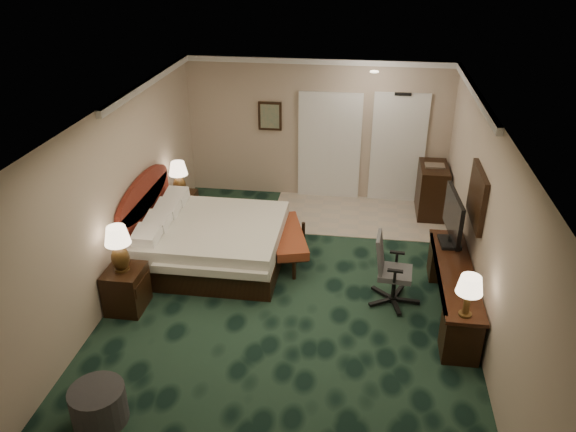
# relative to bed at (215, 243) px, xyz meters

# --- Properties ---
(floor) EXTENTS (5.00, 7.50, 0.00)m
(floor) POSITION_rel_bed_xyz_m (1.34, -0.95, -0.34)
(floor) COLOR black
(floor) RESTS_ON ground
(ceiling) EXTENTS (5.00, 7.50, 0.00)m
(ceiling) POSITION_rel_bed_xyz_m (1.34, -0.95, 2.36)
(ceiling) COLOR white
(ceiling) RESTS_ON wall_back
(wall_back) EXTENTS (5.00, 0.00, 2.70)m
(wall_back) POSITION_rel_bed_xyz_m (1.34, 2.80, 1.01)
(wall_back) COLOR #B59F8E
(wall_back) RESTS_ON ground
(wall_left) EXTENTS (0.00, 7.50, 2.70)m
(wall_left) POSITION_rel_bed_xyz_m (-1.16, -0.95, 1.01)
(wall_left) COLOR #B59F8E
(wall_left) RESTS_ON ground
(wall_right) EXTENTS (0.00, 7.50, 2.70)m
(wall_right) POSITION_rel_bed_xyz_m (3.84, -0.95, 1.01)
(wall_right) COLOR #B59F8E
(wall_right) RESTS_ON ground
(crown_molding) EXTENTS (5.00, 7.50, 0.10)m
(crown_molding) POSITION_rel_bed_xyz_m (1.34, -0.95, 2.31)
(crown_molding) COLOR white
(crown_molding) RESTS_ON wall_back
(tile_patch) EXTENTS (3.20, 1.70, 0.01)m
(tile_patch) POSITION_rel_bed_xyz_m (2.24, 1.95, -0.33)
(tile_patch) COLOR #B2A699
(tile_patch) RESTS_ON ground
(headboard) EXTENTS (0.12, 2.00, 1.40)m
(headboard) POSITION_rel_bed_xyz_m (-1.10, 0.05, 0.36)
(headboard) COLOR #501611
(headboard) RESTS_ON ground
(entry_door) EXTENTS (1.02, 0.06, 2.18)m
(entry_door) POSITION_rel_bed_xyz_m (2.89, 2.77, 0.71)
(entry_door) COLOR white
(entry_door) RESTS_ON ground
(closet_doors) EXTENTS (1.20, 0.06, 2.10)m
(closet_doors) POSITION_rel_bed_xyz_m (1.59, 2.76, 0.71)
(closet_doors) COLOR silver
(closet_doors) RESTS_ON ground
(wall_art) EXTENTS (0.45, 0.06, 0.55)m
(wall_art) POSITION_rel_bed_xyz_m (0.44, 2.76, 1.26)
(wall_art) COLOR #4D705C
(wall_art) RESTS_ON wall_back
(wall_mirror) EXTENTS (0.05, 0.95, 0.75)m
(wall_mirror) POSITION_rel_bed_xyz_m (3.80, -0.35, 1.21)
(wall_mirror) COLOR white
(wall_mirror) RESTS_ON wall_right
(bed) EXTENTS (2.13, 1.97, 0.67)m
(bed) POSITION_rel_bed_xyz_m (0.00, 0.00, 0.00)
(bed) COLOR silver
(bed) RESTS_ON ground
(nightstand_near) EXTENTS (0.50, 0.57, 0.62)m
(nightstand_near) POSITION_rel_bed_xyz_m (-0.90, -1.38, -0.03)
(nightstand_near) COLOR black
(nightstand_near) RESTS_ON ground
(nightstand_far) EXTENTS (0.45, 0.51, 0.56)m
(nightstand_far) POSITION_rel_bed_xyz_m (-0.92, 1.28, -0.06)
(nightstand_far) COLOR black
(nightstand_far) RESTS_ON ground
(lamp_near) EXTENTS (0.38, 0.38, 0.66)m
(lamp_near) POSITION_rel_bed_xyz_m (-0.91, -1.38, 0.61)
(lamp_near) COLOR black
(lamp_near) RESTS_ON nightstand_near
(lamp_far) EXTENTS (0.40, 0.40, 0.62)m
(lamp_far) POSITION_rel_bed_xyz_m (-0.94, 1.24, 0.53)
(lamp_far) COLOR black
(lamp_far) RESTS_ON nightstand_far
(bed_bench) EXTENTS (0.86, 1.49, 0.48)m
(bed_bench) POSITION_rel_bed_xyz_m (1.12, 0.28, -0.10)
(bed_bench) COLOR brown
(bed_bench) RESTS_ON ground
(ottoman) EXTENTS (0.68, 0.68, 0.42)m
(ottoman) POSITION_rel_bed_xyz_m (-0.39, -3.37, -0.13)
(ottoman) COLOR #28272D
(ottoman) RESTS_ON ground
(desk) EXTENTS (0.50, 2.31, 0.67)m
(desk) POSITION_rel_bed_xyz_m (3.57, -0.84, -0.00)
(desk) COLOR black
(desk) RESTS_ON ground
(tv) EXTENTS (0.15, 1.01, 0.79)m
(tv) POSITION_rel_bed_xyz_m (3.56, -0.11, 0.72)
(tv) COLOR black
(tv) RESTS_ON desk
(desk_lamp) EXTENTS (0.38, 0.38, 0.55)m
(desk_lamp) POSITION_rel_bed_xyz_m (3.56, -1.83, 0.60)
(desk_lamp) COLOR black
(desk_lamp) RESTS_ON desk
(desk_chair) EXTENTS (0.66, 0.62, 1.05)m
(desk_chair) POSITION_rel_bed_xyz_m (2.79, -0.71, 0.19)
(desk_chair) COLOR #4C4C4C
(desk_chair) RESTS_ON ground
(minibar) EXTENTS (0.50, 0.90, 0.95)m
(minibar) POSITION_rel_bed_xyz_m (3.54, 2.25, 0.14)
(minibar) COLOR black
(minibar) RESTS_ON ground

